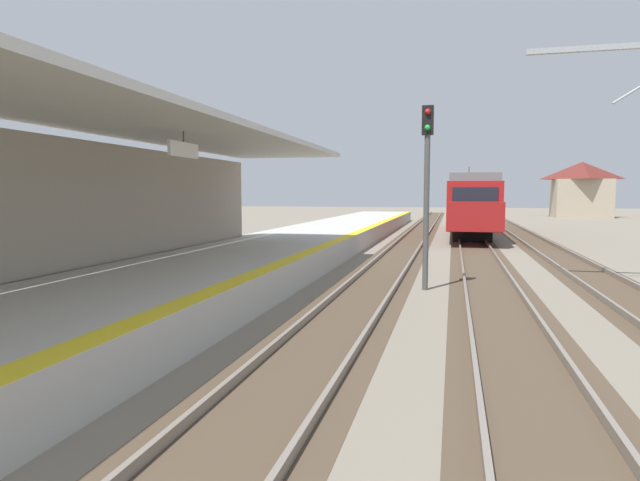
# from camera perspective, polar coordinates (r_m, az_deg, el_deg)

# --- Properties ---
(station_platform) EXTENTS (5.00, 80.00, 0.91)m
(station_platform) POSITION_cam_1_polar(r_m,az_deg,el_deg) (17.08, -9.30, -2.82)
(station_platform) COLOR #B7B5AD
(station_platform) RESTS_ON ground
(station_building_with_canopy) EXTENTS (4.85, 24.00, 4.43)m
(station_building_with_canopy) POSITION_cam_1_polar(r_m,az_deg,el_deg) (13.12, -26.51, 4.04)
(station_building_with_canopy) COLOR #4C4C4C
(station_building_with_canopy) RESTS_ON ground
(track_pair_nearest_platform) EXTENTS (2.34, 120.00, 0.16)m
(track_pair_nearest_platform) POSITION_cam_1_polar(r_m,az_deg,el_deg) (19.87, 7.17, -2.87)
(track_pair_nearest_platform) COLOR #4C3D2D
(track_pair_nearest_platform) RESTS_ON ground
(track_pair_middle) EXTENTS (2.34, 120.00, 0.16)m
(track_pair_middle) POSITION_cam_1_polar(r_m,az_deg,el_deg) (19.77, 17.01, -3.09)
(track_pair_middle) COLOR #4C3D2D
(track_pair_middle) RESTS_ON ground
(track_pair_far_side) EXTENTS (2.34, 120.00, 0.16)m
(track_pair_far_side) POSITION_cam_1_polar(r_m,az_deg,el_deg) (20.24, 26.68, -3.22)
(track_pair_far_side) COLOR #4C3D2D
(track_pair_far_side) RESTS_ON ground
(approaching_train) EXTENTS (2.93, 19.60, 4.76)m
(approaching_train) POSITION_cam_1_polar(r_m,az_deg,el_deg) (37.97, 15.63, 3.95)
(approaching_train) COLOR maroon
(approaching_train) RESTS_ON ground
(rail_signal_post) EXTENTS (0.32, 0.34, 5.20)m
(rail_signal_post) POSITION_cam_1_polar(r_m,az_deg,el_deg) (15.52, 11.27, 6.52)
(rail_signal_post) COLOR #4C4C4C
(rail_signal_post) RESTS_ON ground
(distant_trackside_house) EXTENTS (6.60, 5.28, 6.40)m
(distant_trackside_house) POSITION_cam_1_polar(r_m,az_deg,el_deg) (69.25, 26.00, 4.98)
(distant_trackside_house) COLOR tan
(distant_trackside_house) RESTS_ON ground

